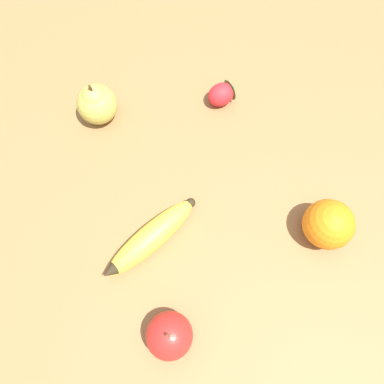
{
  "coord_description": "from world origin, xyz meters",
  "views": [
    {
      "loc": [
        0.24,
        -0.07,
        0.62
      ],
      "look_at": [
        0.06,
        0.07,
        0.03
      ],
      "focal_mm": 35.0,
      "sensor_mm": 36.0,
      "label": 1
    }
  ],
  "objects_px": {
    "orange": "(328,224)",
    "apple": "(169,336)",
    "banana": "(150,238)",
    "pear": "(97,103)",
    "strawberry": "(223,94)"
  },
  "relations": [
    {
      "from": "orange",
      "to": "apple",
      "type": "xyz_separation_m",
      "value": [
        -0.02,
        -0.3,
        -0.01
      ]
    },
    {
      "from": "banana",
      "to": "pear",
      "type": "relative_size",
      "value": 2.13
    },
    {
      "from": "banana",
      "to": "orange",
      "type": "height_order",
      "value": "orange"
    },
    {
      "from": "strawberry",
      "to": "apple",
      "type": "relative_size",
      "value": 0.82
    },
    {
      "from": "banana",
      "to": "strawberry",
      "type": "relative_size",
      "value": 3.16
    },
    {
      "from": "orange",
      "to": "pear",
      "type": "bearing_deg",
      "value": -158.32
    },
    {
      "from": "orange",
      "to": "banana",
      "type": "bearing_deg",
      "value": -124.7
    },
    {
      "from": "pear",
      "to": "strawberry",
      "type": "relative_size",
      "value": 1.48
    },
    {
      "from": "orange",
      "to": "pear",
      "type": "distance_m",
      "value": 0.45
    },
    {
      "from": "banana",
      "to": "pear",
      "type": "distance_m",
      "value": 0.27
    },
    {
      "from": "banana",
      "to": "apple",
      "type": "height_order",
      "value": "apple"
    },
    {
      "from": "banana",
      "to": "strawberry",
      "type": "xyz_separation_m",
      "value": [
        -0.14,
        0.27,
        0.0
      ]
    },
    {
      "from": "pear",
      "to": "apple",
      "type": "xyz_separation_m",
      "value": [
        0.4,
        -0.13,
        -0.01
      ]
    },
    {
      "from": "orange",
      "to": "pear",
      "type": "height_order",
      "value": "pear"
    },
    {
      "from": "orange",
      "to": "strawberry",
      "type": "distance_m",
      "value": 0.31
    }
  ]
}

